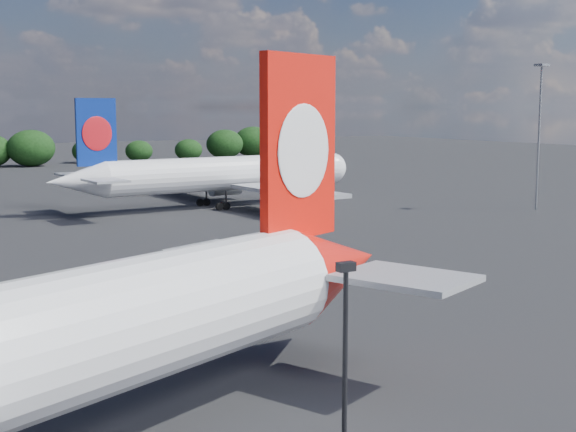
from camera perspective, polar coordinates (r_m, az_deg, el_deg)
china_southern_airliner at (r=120.31m, az=-5.03°, el=2.93°), size 49.59×47.14×16.19m
apron_lamp_post at (r=24.95m, az=4.04°, el=-13.68°), size 0.55×0.30×10.46m
floodlight_mast_near at (r=122.45m, az=17.47°, el=6.85°), size 1.60×1.60×21.16m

